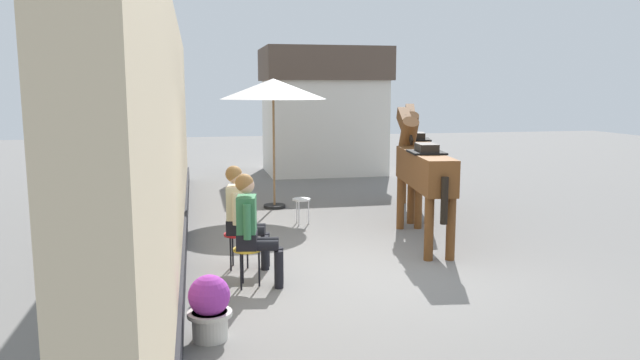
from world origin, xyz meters
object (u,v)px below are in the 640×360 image
seated_visitor_far (241,211)px  saddled_horse_near (422,168)px  cafe_parasol (273,90)px  spare_stool_white (301,202)px  flower_planter_near (209,306)px  saddled_horse_far (415,153)px  seated_visitor_near (252,224)px

seated_visitor_far → saddled_horse_near: saddled_horse_near is taller
saddled_horse_near → cafe_parasol: bearing=121.3°
spare_stool_white → flower_planter_near: bearing=-110.0°
saddled_horse_near → spare_stool_white: 2.39m
saddled_horse_near → saddled_horse_far: 2.34m
seated_visitor_near → seated_visitor_far: (-0.07, 0.79, 0.00)m
cafe_parasol → spare_stool_white: 2.54m
seated_visitor_near → seated_visitor_far: same height
saddled_horse_far → flower_planter_near: 6.83m
saddled_horse_near → saddled_horse_far: size_ratio=1.02×
saddled_horse_near → spare_stool_white: size_ratio=6.50×
seated_visitor_far → saddled_horse_near: (2.89, 0.90, 0.38)m
saddled_horse_far → flower_planter_near: saddled_horse_far is taller
seated_visitor_near → spare_stool_white: seated_visitor_near is taller
seated_visitor_far → saddled_horse_far: (3.61, 3.12, 0.38)m
saddled_horse_far → cafe_parasol: size_ratio=1.13×
seated_visitor_far → spare_stool_white: (1.25, 2.46, -0.38)m
saddled_horse_near → saddled_horse_far: (0.72, 2.23, 0.00)m
saddled_horse_near → spare_stool_white: (-1.64, 1.56, -0.76)m
seated_visitor_near → flower_planter_near: seated_visitor_near is taller
saddled_horse_far → seated_visitor_far: bearing=-139.1°
seated_visitor_near → saddled_horse_near: (2.81, 1.69, 0.38)m
seated_visitor_near → saddled_horse_near: saddled_horse_near is taller
saddled_horse_near → cafe_parasol: size_ratio=1.16×
saddled_horse_far → spare_stool_white: saddled_horse_far is taller
seated_visitor_near → saddled_horse_near: 3.30m
spare_stool_white → saddled_horse_near: bearing=-43.6°
cafe_parasol → seated_visitor_far: bearing=-103.5°
cafe_parasol → spare_stool_white: bearing=-80.2°
seated_visitor_near → flower_planter_near: size_ratio=2.17×
saddled_horse_far → saddled_horse_near: bearing=-107.9°
flower_planter_near → spare_stool_white: size_ratio=1.39×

